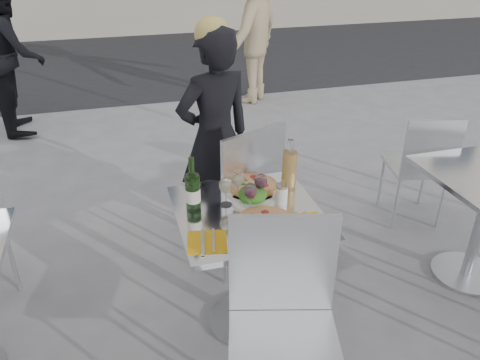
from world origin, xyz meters
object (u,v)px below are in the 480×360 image
object	(u,v)px
chair_near	(283,314)
pizza_near	(266,223)
wine_bottle	(193,191)
main_table	(248,245)
side_chair_rfar	(422,161)
wineglass_red_b	(261,182)
wineglass_white_a	(226,186)
pedestrian_b	(250,30)
sugar_shaker	(281,194)
pizza_far	(252,186)
napkin_right	(304,223)
pedestrian_a	(11,53)
wineglass_white_b	(238,180)
napkin_left	(207,242)
carafe	(289,169)
salad_plate	(253,196)
wineglass_red_a	(250,192)
woman_diner	(215,138)
chair_far	(241,187)

from	to	relation	value
chair_near	pizza_near	world-z (taller)	chair_near
wine_bottle	main_table	bearing A→B (deg)	-17.11
side_chair_rfar	wineglass_red_b	xyz separation A→B (m)	(-1.42, -0.57, 0.34)
main_table	wineglass_white_a	size ratio (longest dim) A/B	4.76
pedestrian_b	sugar_shaker	distance (m)	3.89
chair_near	side_chair_rfar	xyz separation A→B (m)	(1.53, 1.22, -0.07)
pizza_far	napkin_right	size ratio (longest dim) A/B	1.52
pedestrian_a	pedestrian_b	bearing A→B (deg)	-92.76
wineglass_white_b	napkin_left	size ratio (longest dim) A/B	0.74
chair_near	wine_bottle	distance (m)	0.75
carafe	salad_plate	bearing A→B (deg)	-160.33
wineglass_white_b	napkin_right	world-z (taller)	wineglass_white_b
chair_near	napkin_right	xyz separation A→B (m)	(0.25, 0.39, 0.16)
salad_plate	wineglass_white_b	distance (m)	0.11
wineglass_red_a	napkin_right	distance (m)	0.30
main_table	salad_plate	world-z (taller)	salad_plate
napkin_left	main_table	bearing A→B (deg)	50.29
woman_diner	wineglass_red_a	world-z (taller)	woman_diner
carafe	napkin_left	distance (m)	0.66
main_table	side_chair_rfar	world-z (taller)	side_chair_rfar
side_chair_rfar	carafe	world-z (taller)	carafe
chair_far	napkin_right	xyz separation A→B (m)	(0.12, -0.69, 0.16)
wine_bottle	carafe	bearing A→B (deg)	8.66
wineglass_white_a	wineglass_red_b	xyz separation A→B (m)	(0.18, -0.01, 0.00)
woman_diner	carafe	world-z (taller)	woman_diner
woman_diner	wineglass_red_b	size ratio (longest dim) A/B	9.54
pedestrian_b	wine_bottle	bearing A→B (deg)	21.31
carafe	wineglass_white_a	bearing A→B (deg)	-168.69
salad_plate	wineglass_red_b	world-z (taller)	wineglass_red_b
wine_bottle	pizza_far	bearing A→B (deg)	21.00
pizza_near	napkin_right	distance (m)	0.19
pizza_near	wineglass_red_a	xyz separation A→B (m)	(-0.03, 0.15, 0.10)
sugar_shaker	napkin_right	world-z (taller)	sugar_shaker
wine_bottle	sugar_shaker	size ratio (longest dim) A/B	2.76
pedestrian_a	carafe	size ratio (longest dim) A/B	5.81
pizza_far	napkin_right	xyz separation A→B (m)	(0.14, -0.39, -0.01)
main_table	napkin_left	xyz separation A→B (m)	(-0.26, -0.20, 0.21)
chair_near	side_chair_rfar	size ratio (longest dim) A/B	1.13
pedestrian_a	napkin_right	distance (m)	4.14
main_table	wineglass_white_b	size ratio (longest dim) A/B	4.76
sugar_shaker	wineglass_red_b	distance (m)	0.12
main_table	pizza_near	bearing A→B (deg)	-72.81
napkin_left	salad_plate	bearing A→B (deg)	54.84
woman_diner	wineglass_white_b	size ratio (longest dim) A/B	9.54
wineglass_red_a	wineglass_red_b	xyz separation A→B (m)	(0.08, 0.08, 0.00)
wineglass_red_b	napkin_right	size ratio (longest dim) A/B	0.77
woman_diner	wineglass_white_a	bearing A→B (deg)	65.26
side_chair_rfar	pedestrian_b	xyz separation A→B (m)	(-0.35, 3.14, 0.38)
wineglass_white_a	chair_near	bearing A→B (deg)	-83.42
side_chair_rfar	pizza_near	distance (m)	1.69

